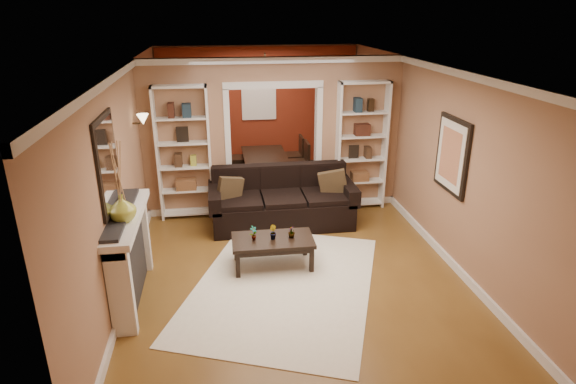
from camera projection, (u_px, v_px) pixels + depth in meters
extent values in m
plane|color=brown|center=(283.00, 235.00, 7.80)|extent=(8.00, 8.00, 0.00)
plane|color=white|center=(283.00, 65.00, 6.84)|extent=(8.00, 8.00, 0.00)
plane|color=#A17455|center=(259.00, 106.00, 11.02)|extent=(8.00, 0.00, 8.00)
plane|color=#A17455|center=(357.00, 305.00, 3.63)|extent=(8.00, 0.00, 8.00)
plane|color=#A17455|center=(130.00, 162.00, 7.01)|extent=(0.00, 8.00, 8.00)
plane|color=#A17455|center=(423.00, 150.00, 7.63)|extent=(0.00, 8.00, 8.00)
cube|color=#A17455|center=(274.00, 136.00, 8.43)|extent=(4.50, 0.15, 2.70)
cube|color=maroon|center=(259.00, 108.00, 11.00)|extent=(4.44, 0.04, 2.64)
cube|color=#8CA5CC|center=(259.00, 98.00, 10.88)|extent=(0.78, 0.03, 0.98)
cube|color=white|center=(284.00, 285.00, 6.40)|extent=(3.24, 3.75, 0.01)
cube|color=black|center=(282.00, 198.00, 8.06)|extent=(2.43, 1.05, 0.95)
cube|color=#513E22|center=(230.00, 190.00, 7.85)|extent=(0.42, 0.26, 0.40)
cube|color=#513E22|center=(333.00, 184.00, 8.08)|extent=(0.47, 0.23, 0.45)
cube|color=black|center=(273.00, 252.00, 6.81)|extent=(1.15, 0.63, 0.43)
imported|color=#336626|center=(254.00, 233.00, 6.65)|extent=(0.13, 0.13, 0.21)
imported|color=#336626|center=(273.00, 232.00, 6.69)|extent=(0.12, 0.13, 0.20)
imported|color=#336626|center=(291.00, 232.00, 6.73)|extent=(0.13, 0.13, 0.17)
cube|color=white|center=(184.00, 154.00, 8.13)|extent=(0.90, 0.30, 2.30)
cube|color=white|center=(361.00, 146.00, 8.56)|extent=(0.90, 0.30, 2.30)
cube|color=white|center=(132.00, 257.00, 5.92)|extent=(0.32, 1.70, 1.16)
imported|color=#A5AE38|center=(122.00, 208.00, 5.47)|extent=(0.36, 0.36, 0.32)
cube|color=silver|center=(107.00, 163.00, 5.46)|extent=(0.03, 0.95, 1.10)
cube|color=#FFE0A5|center=(139.00, 121.00, 7.36)|extent=(0.18, 0.18, 0.22)
cube|color=black|center=(451.00, 155.00, 6.63)|extent=(0.04, 0.85, 1.05)
imported|color=black|center=(267.00, 168.00, 10.15)|extent=(1.63, 0.91, 0.57)
cube|color=black|center=(241.00, 168.00, 9.76)|extent=(0.54, 0.54, 0.82)
cube|color=black|center=(295.00, 163.00, 9.89)|extent=(0.58, 0.58, 0.94)
cube|color=black|center=(240.00, 159.00, 10.30)|extent=(0.50, 0.50, 0.88)
cube|color=black|center=(290.00, 156.00, 10.45)|extent=(0.48, 0.48, 0.91)
cube|color=#312416|center=(264.00, 85.00, 9.58)|extent=(0.50, 0.50, 0.30)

